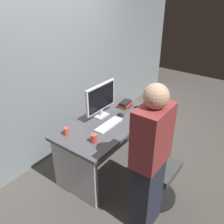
% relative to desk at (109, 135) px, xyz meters
% --- Properties ---
extents(ground_plane, '(9.00, 9.00, 0.00)m').
position_rel_desk_xyz_m(ground_plane, '(0.00, 0.00, -0.51)').
color(ground_plane, '#4C4742').
extents(wall_back, '(6.40, 0.10, 3.00)m').
position_rel_desk_xyz_m(wall_back, '(0.00, 0.91, 0.99)').
color(wall_back, gray).
rests_on(wall_back, ground).
extents(desk, '(1.48, 0.75, 0.74)m').
position_rel_desk_xyz_m(desk, '(0.00, 0.00, 0.00)').
color(desk, '#4C4C51').
rests_on(desk, ground).
extents(office_chair, '(0.52, 0.52, 0.94)m').
position_rel_desk_xyz_m(office_chair, '(-0.12, -0.73, -0.09)').
color(office_chair, black).
rests_on(office_chair, ground).
extents(person_at_desk, '(0.40, 0.24, 1.64)m').
position_rel_desk_xyz_m(person_at_desk, '(-0.51, -0.87, 0.33)').
color(person_at_desk, '#262838').
rests_on(person_at_desk, ground).
extents(monitor, '(0.54, 0.14, 0.46)m').
position_rel_desk_xyz_m(monitor, '(0.05, 0.17, 0.48)').
color(monitor, silver).
rests_on(monitor, desk).
extents(keyboard, '(0.43, 0.13, 0.02)m').
position_rel_desk_xyz_m(keyboard, '(-0.09, -0.07, 0.24)').
color(keyboard, white).
rests_on(keyboard, desk).
extents(mouse, '(0.06, 0.10, 0.03)m').
position_rel_desk_xyz_m(mouse, '(0.21, -0.04, 0.24)').
color(mouse, black).
rests_on(mouse, desk).
extents(cup_near_keyboard, '(0.07, 0.07, 0.10)m').
position_rel_desk_xyz_m(cup_near_keyboard, '(-0.47, -0.15, 0.28)').
color(cup_near_keyboard, '#D84C3F').
rests_on(cup_near_keyboard, desk).
extents(cup_by_monitor, '(0.06, 0.06, 0.09)m').
position_rel_desk_xyz_m(cup_by_monitor, '(-0.55, 0.22, 0.27)').
color(cup_by_monitor, '#D84C3F').
rests_on(cup_by_monitor, desk).
extents(book_stack, '(0.21, 0.16, 0.09)m').
position_rel_desk_xyz_m(book_stack, '(0.46, 0.05, 0.27)').
color(book_stack, gold).
rests_on(book_stack, desk).
extents(cell_phone, '(0.12, 0.16, 0.01)m').
position_rel_desk_xyz_m(cell_phone, '(0.53, -0.13, 0.23)').
color(cell_phone, black).
rests_on(cell_phone, desk).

